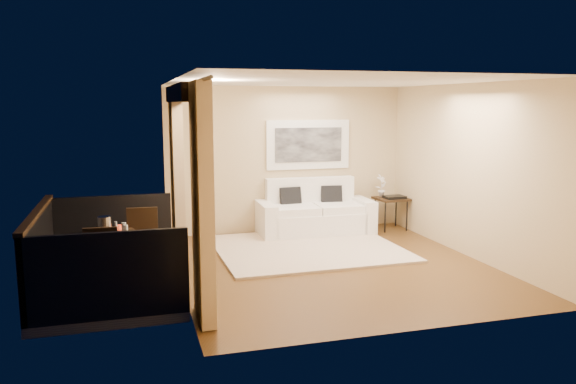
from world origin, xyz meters
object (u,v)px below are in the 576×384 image
object	(u,v)px
bistro_table	(114,239)
ice_bucket	(105,224)
balcony_chair_far	(143,235)
side_table	(391,201)
sofa	(314,214)
balcony_chair_near	(101,261)
orchid	(381,185)

from	to	relation	value
bistro_table	ice_bucket	bearing A→B (deg)	131.80
bistro_table	balcony_chair_far	world-z (taller)	balcony_chair_far
side_table	bistro_table	distance (m)	5.39
sofa	bistro_table	distance (m)	4.07
balcony_chair_near	balcony_chair_far	bearing A→B (deg)	68.24
balcony_chair_near	ice_bucket	xyz separation A→B (m)	(0.03, 0.90, 0.26)
side_table	orchid	world-z (taller)	orchid
balcony_chair_far	balcony_chair_near	bearing A→B (deg)	69.70
orchid	ice_bucket	xyz separation A→B (m)	(-5.00, -2.01, -0.03)
sofa	orchid	bearing A→B (deg)	4.02
side_table	ice_bucket	bearing A→B (deg)	-160.26
sofa	ice_bucket	xyz separation A→B (m)	(-3.62, -1.94, 0.44)
orchid	bistro_table	size ratio (longest dim) A/B	0.60
orchid	ice_bucket	size ratio (longest dim) A/B	2.17
balcony_chair_near	ice_bucket	distance (m)	0.94
balcony_chair_far	balcony_chair_near	xyz separation A→B (m)	(-0.53, -1.14, -0.03)
sofa	ice_bucket	bearing A→B (deg)	-150.76
side_table	balcony_chair_far	distance (m)	4.90
bistro_table	balcony_chair_far	xyz separation A→B (m)	(0.38, 0.37, -0.05)
bistro_table	balcony_chair_near	xyz separation A→B (m)	(-0.14, -0.77, -0.08)
bistro_table	ice_bucket	size ratio (longest dim) A/B	3.63
bistro_table	sofa	bearing A→B (deg)	30.62
sofa	balcony_chair_near	size ratio (longest dim) A/B	2.28
sofa	side_table	bearing A→B (deg)	-2.52
side_table	ice_bucket	distance (m)	5.46
side_table	bistro_table	world-z (taller)	bistro_table
orchid	balcony_chair_near	world-z (taller)	orchid
balcony_chair_near	ice_bucket	world-z (taller)	balcony_chair_near
sofa	balcony_chair_far	world-z (taller)	sofa
balcony_chair_near	ice_bucket	size ratio (longest dim) A/B	4.63
side_table	orchid	size ratio (longest dim) A/B	1.41
sofa	balcony_chair_far	xyz separation A→B (m)	(-3.12, -1.70, 0.20)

